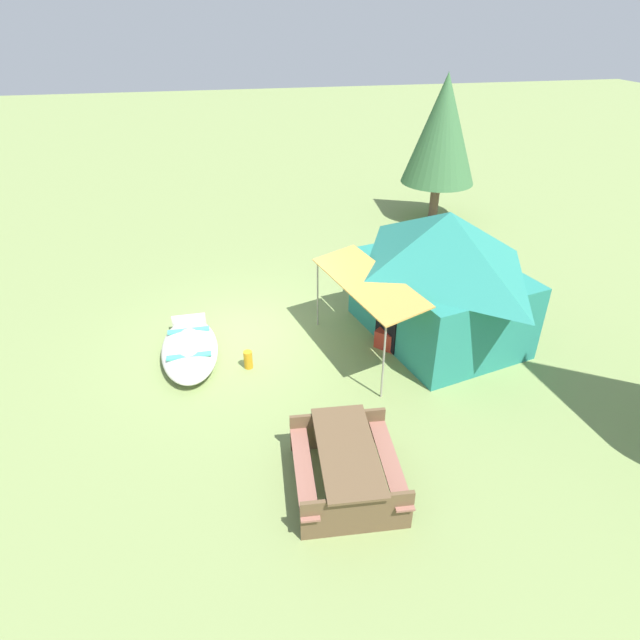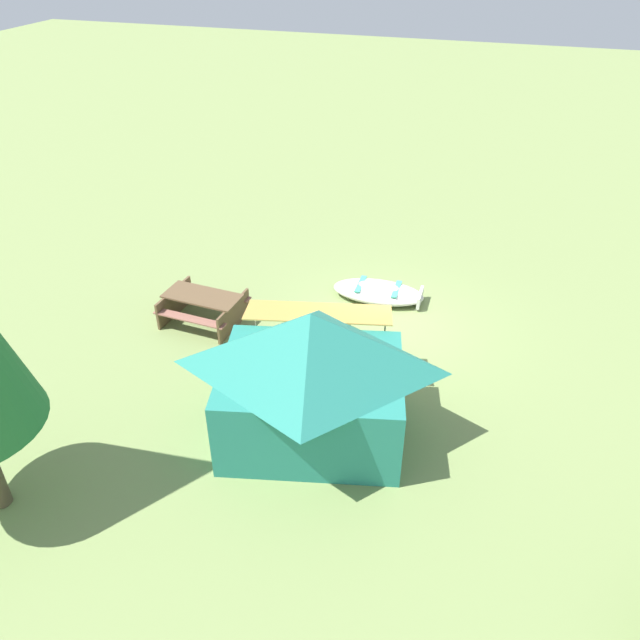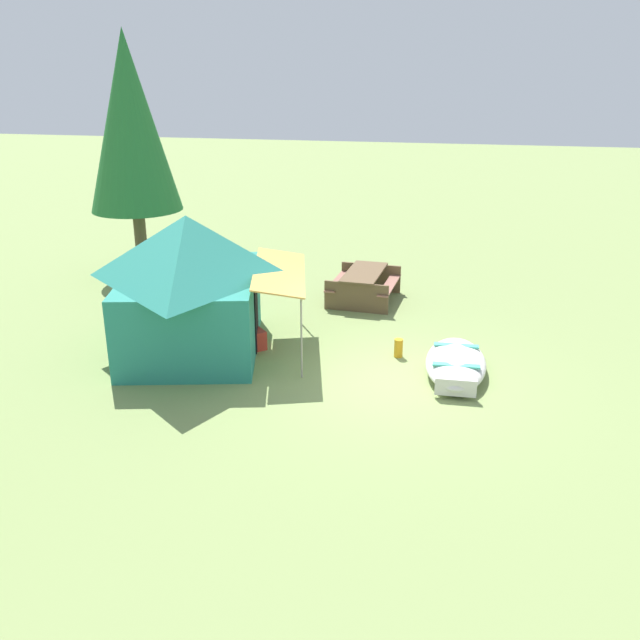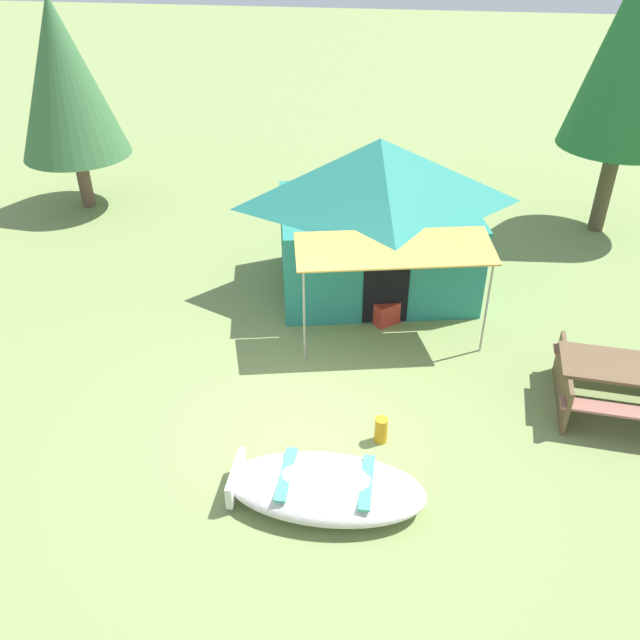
{
  "view_description": "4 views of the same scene",
  "coord_description": "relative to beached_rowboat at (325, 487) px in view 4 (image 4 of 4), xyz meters",
  "views": [
    {
      "loc": [
        9.73,
        -0.43,
        6.21
      ],
      "look_at": [
        1.12,
        1.34,
        0.93
      ],
      "focal_mm": 29.42,
      "sensor_mm": 36.0,
      "label": 1
    },
    {
      "loc": [
        -2.18,
        12.52,
        8.63
      ],
      "look_at": [
        1.18,
        1.78,
        1.13
      ],
      "focal_mm": 34.94,
      "sensor_mm": 36.0,
      "label": 2
    },
    {
      "loc": [
        -11.75,
        -1.15,
        5.57
      ],
      "look_at": [
        0.31,
        1.32,
        0.97
      ],
      "focal_mm": 39.08,
      "sensor_mm": 36.0,
      "label": 3
    },
    {
      "loc": [
        1.31,
        -6.66,
        6.12
      ],
      "look_at": [
        0.1,
        1.08,
        1.05
      ],
      "focal_mm": 36.83,
      "sensor_mm": 36.0,
      "label": 4
    }
  ],
  "objects": [
    {
      "name": "ground_plane",
      "position": [
        -0.52,
        1.26,
        -0.22
      ],
      "size": [
        80.0,
        80.0,
        0.0
      ],
      "primitive_type": "plane",
      "color": "#7A8E50"
    },
    {
      "name": "beached_rowboat",
      "position": [
        0.0,
        0.0,
        0.0
      ],
      "size": [
        2.41,
        1.17,
        0.41
      ],
      "color": "silver",
      "rests_on": "ground_plane"
    },
    {
      "name": "canvas_cabin_tent",
      "position": [
        0.13,
        5.27,
        1.23
      ],
      "size": [
        4.15,
        4.32,
        2.78
      ],
      "color": "#268072",
      "rests_on": "ground_plane"
    },
    {
      "name": "picnic_table",
      "position": [
        3.89,
        2.31,
        0.26
      ],
      "size": [
        1.98,
        1.67,
        0.75
      ],
      "color": "brown",
      "rests_on": "ground_plane"
    },
    {
      "name": "cooler_box",
      "position": [
        0.46,
        4.1,
        -0.02
      ],
      "size": [
        0.63,
        0.62,
        0.4
      ],
      "primitive_type": "cube",
      "rotation": [
        0.0,
        0.0,
        0.74
      ],
      "color": "#B23124",
      "rests_on": "ground_plane"
    },
    {
      "name": "fuel_can",
      "position": [
        0.58,
        1.14,
        -0.03
      ],
      "size": [
        0.24,
        0.24,
        0.37
      ],
      "primitive_type": "cylinder",
      "rotation": [
        0.0,
        0.0,
        2.56
      ],
      "color": "orange",
      "rests_on": "ground_plane"
    },
    {
      "name": "pine_tree_back_left",
      "position": [
        -6.82,
        8.04,
        2.66
      ],
      "size": [
        2.36,
        2.36,
        4.55
      ],
      "color": "brown",
      "rests_on": "ground_plane"
    }
  ]
}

